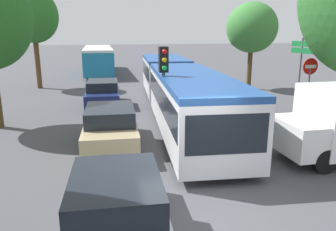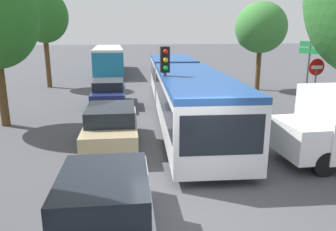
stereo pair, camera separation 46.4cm
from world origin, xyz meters
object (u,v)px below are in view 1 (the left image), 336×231
(direction_sign_post, at_px, (301,59))
(tree_right_mid, at_px, (251,29))
(queued_car_silver, at_px, (117,210))
(queued_car_tan, at_px, (111,126))
(articulated_bus, at_px, (177,86))
(queued_car_navy, at_px, (103,93))
(traffic_light, at_px, (164,72))
(no_entry_sign, at_px, (309,80))
(tree_left_far, at_px, (34,18))
(city_bus_rear, at_px, (98,58))

(direction_sign_post, height_order, tree_right_mid, tree_right_mid)
(queued_car_silver, distance_m, queued_car_tan, 5.56)
(articulated_bus, xyz_separation_m, queued_car_silver, (-3.60, -9.55, -0.65))
(queued_car_navy, distance_m, traffic_light, 6.82)
(queued_car_navy, relative_size, direction_sign_post, 1.14)
(no_entry_sign, bearing_deg, tree_left_far, -133.80)
(queued_car_navy, distance_m, direction_sign_post, 10.53)
(traffic_light, bearing_deg, direction_sign_post, 114.39)
(no_entry_sign, distance_m, direction_sign_post, 3.26)
(queued_car_tan, bearing_deg, queued_car_navy, 3.96)
(no_entry_sign, xyz_separation_m, tree_right_mid, (1.43, 8.60, 2.20))
(traffic_light, height_order, direction_sign_post, direction_sign_post)
(city_bus_rear, distance_m, traffic_light, 21.41)
(queued_car_navy, bearing_deg, tree_right_mid, -68.42)
(queued_car_navy, xyz_separation_m, traffic_light, (2.00, -6.27, 1.79))
(articulated_bus, distance_m, no_entry_sign, 5.84)
(articulated_bus, xyz_separation_m, queued_car_tan, (-3.40, -4.00, -0.64))
(tree_left_far, bearing_deg, city_bus_rear, 62.23)
(queued_car_tan, xyz_separation_m, queued_car_navy, (-0.04, 6.62, -0.02))
(queued_car_tan, xyz_separation_m, tree_right_mid, (9.97, 9.87, 3.35))
(no_entry_sign, distance_m, tree_right_mid, 9.00)
(queued_car_navy, distance_m, no_entry_sign, 10.18)
(tree_left_far, xyz_separation_m, tree_right_mid, (14.21, -3.65, -0.75))
(queued_car_navy, bearing_deg, articulated_bus, -123.66)
(articulated_bus, height_order, city_bus_rear, city_bus_rear)
(queued_car_silver, bearing_deg, articulated_bus, -17.06)
(city_bus_rear, xyz_separation_m, no_entry_sign, (8.50, -20.38, 0.45))
(queued_car_tan, bearing_deg, direction_sign_post, -64.17)
(queued_car_tan, bearing_deg, queued_car_silver, -178.46)
(queued_car_navy, distance_m, tree_left_far, 9.07)
(queued_car_tan, relative_size, tree_left_far, 0.62)
(traffic_light, distance_m, no_entry_sign, 6.68)
(no_entry_sign, height_order, direction_sign_post, direction_sign_post)
(city_bus_rear, distance_m, no_entry_sign, 22.08)
(articulated_bus, relative_size, tree_left_far, 2.39)
(traffic_light, bearing_deg, articulated_bus, 157.87)
(queued_car_silver, height_order, tree_left_far, tree_left_far)
(articulated_bus, distance_m, queued_car_silver, 10.23)
(queued_car_silver, bearing_deg, queued_car_navy, 2.85)
(queued_car_navy, xyz_separation_m, direction_sign_post, (10.06, -2.52, 1.85))
(articulated_bus, height_order, queued_car_navy, articulated_bus)
(tree_right_mid, bearing_deg, queued_car_tan, -135.28)
(traffic_light, bearing_deg, city_bus_rear, -175.39)
(traffic_light, height_order, tree_left_far, tree_left_far)
(queued_car_navy, bearing_deg, tree_left_far, 34.85)
(tree_left_far, distance_m, tree_right_mid, 14.69)
(city_bus_rear, bearing_deg, queued_car_tan, -179.24)
(articulated_bus, bearing_deg, queued_car_navy, -121.76)
(queued_car_navy, xyz_separation_m, tree_right_mid, (10.01, 3.25, 3.37))
(no_entry_sign, height_order, tree_left_far, tree_left_far)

